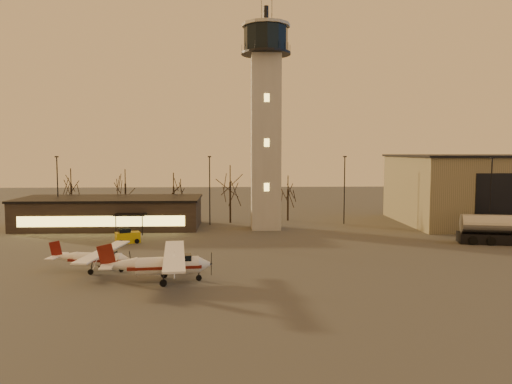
% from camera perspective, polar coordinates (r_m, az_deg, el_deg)
% --- Properties ---
extents(ground, '(220.00, 220.00, 0.00)m').
position_cam_1_polar(ground, '(41.02, 3.85, -10.74)').
color(ground, '#413F3C').
rests_on(ground, ground).
extents(control_tower, '(6.80, 6.80, 32.60)m').
position_cam_1_polar(control_tower, '(69.62, 1.13, 9.19)').
color(control_tower, '#A19D98').
rests_on(control_tower, ground).
extents(hangar, '(30.60, 20.60, 10.30)m').
position_cam_1_polar(hangar, '(83.89, 26.28, 0.31)').
color(hangar, '#857757').
rests_on(hangar, ground).
extents(terminal, '(25.40, 12.20, 4.30)m').
position_cam_1_polar(terminal, '(73.91, -16.28, -2.26)').
color(terminal, black).
rests_on(terminal, ground).
extents(light_poles, '(58.50, 12.25, 10.14)m').
position_cam_1_polar(light_poles, '(70.67, 1.47, 0.27)').
color(light_poles, black).
rests_on(light_poles, ground).
extents(tree_row, '(37.20, 9.20, 8.80)m').
position_cam_1_polar(tree_row, '(79.13, -9.27, 1.07)').
color(tree_row, black).
rests_on(tree_row, ground).
extents(cessna_front, '(9.84, 12.42, 3.41)m').
position_cam_1_polar(cessna_front, '(42.67, -9.87, -8.57)').
color(cessna_front, white).
rests_on(cessna_front, ground).
extents(cessna_rear, '(8.06, 10.16, 2.79)m').
position_cam_1_polar(cessna_rear, '(47.71, -17.42, -7.56)').
color(cessna_rear, white).
rests_on(cessna_rear, ground).
extents(fuel_truck, '(9.71, 4.77, 3.47)m').
position_cam_1_polar(fuel_truck, '(65.39, 26.13, -4.15)').
color(fuel_truck, black).
rests_on(fuel_truck, ground).
extents(service_cart, '(3.13, 2.55, 1.76)m').
position_cam_1_polar(service_cart, '(61.29, -14.50, -5.05)').
color(service_cart, '#C5A40B').
rests_on(service_cart, ground).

